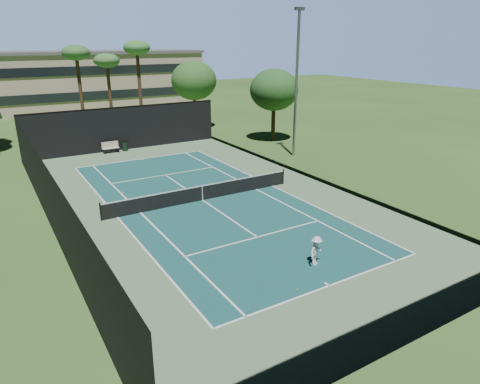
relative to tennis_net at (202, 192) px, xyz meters
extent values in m
plane|color=#305620|center=(0.00, 0.00, -0.56)|extent=(160.00, 160.00, 0.00)
cube|color=#597955|center=(0.00, 0.00, -0.55)|extent=(18.00, 32.00, 0.01)
cube|color=#184C4B|center=(0.00, 0.00, -0.55)|extent=(10.97, 23.77, 0.01)
cube|color=white|center=(0.00, -11.88, -0.54)|extent=(10.97, 0.10, 0.01)
cube|color=white|center=(0.00, 11.88, -0.54)|extent=(10.97, 0.10, 0.01)
cube|color=white|center=(0.00, -6.40, -0.54)|extent=(8.23, 0.10, 0.01)
cube|color=white|center=(0.00, 6.40, -0.54)|extent=(8.23, 0.10, 0.01)
cube|color=white|center=(-5.49, 0.00, -0.54)|extent=(0.10, 23.77, 0.01)
cube|color=white|center=(5.49, 0.00, -0.54)|extent=(0.10, 23.77, 0.01)
cube|color=white|center=(-4.12, 0.00, -0.54)|extent=(0.10, 23.77, 0.01)
cube|color=white|center=(4.12, 0.00, -0.54)|extent=(0.10, 23.77, 0.01)
cube|color=white|center=(0.00, 0.00, -0.54)|extent=(0.10, 12.80, 0.01)
cube|color=white|center=(0.00, -11.73, -0.54)|extent=(0.10, 0.30, 0.01)
cube|color=white|center=(0.00, 11.73, -0.54)|extent=(0.10, 0.30, 0.01)
cylinder|color=black|center=(-6.40, 0.00, -0.01)|extent=(0.10, 0.10, 1.10)
cylinder|color=black|center=(6.40, 0.00, -0.01)|extent=(0.10, 0.10, 1.10)
cube|color=black|center=(0.00, 0.00, -0.06)|extent=(12.80, 0.02, 0.92)
cube|color=white|center=(0.00, 0.00, 0.43)|extent=(12.80, 0.04, 0.07)
cube|color=white|center=(0.00, 0.00, -0.06)|extent=(0.05, 0.03, 0.92)
cube|color=black|center=(0.00, 16.00, 1.44)|extent=(18.00, 0.04, 4.00)
cube|color=black|center=(0.00, -16.00, 1.44)|extent=(18.00, 0.04, 4.00)
cube|color=black|center=(9.00, 0.00, 1.44)|extent=(0.04, 32.00, 4.00)
cube|color=black|center=(-9.00, 0.00, 1.44)|extent=(0.04, 32.00, 4.00)
cube|color=black|center=(0.00, 16.00, 3.44)|extent=(18.00, 0.06, 0.06)
imported|color=silver|center=(0.71, -10.17, 0.14)|extent=(1.04, 0.84, 1.40)
sphere|color=#BBCE2E|center=(-1.35, -11.44, -0.52)|extent=(0.07, 0.07, 0.07)
sphere|color=#CEE734|center=(-3.96, 4.06, -0.52)|extent=(0.07, 0.07, 0.07)
sphere|color=#BED630|center=(-0.46, 2.84, -0.52)|extent=(0.07, 0.07, 0.07)
sphere|color=#ACCD2E|center=(-5.65, 2.04, -0.52)|extent=(0.07, 0.07, 0.07)
cube|color=#BFB69E|center=(-1.65, 15.38, -0.11)|extent=(1.50, 0.45, 0.05)
cube|color=beige|center=(-1.65, 15.58, 0.19)|extent=(1.50, 0.06, 0.55)
cube|color=black|center=(-2.25, 15.38, -0.35)|extent=(0.06, 0.40, 0.42)
cube|color=black|center=(-1.05, 15.38, -0.35)|extent=(0.06, 0.40, 0.42)
cylinder|color=black|center=(-0.32, 15.53, -0.11)|extent=(0.52, 0.52, 0.90)
cylinder|color=black|center=(-0.32, 15.53, 0.36)|extent=(0.56, 0.56, 0.05)
cylinder|color=#49321F|center=(-2.00, 24.00, 3.72)|extent=(0.36, 0.36, 8.55)
ellipsoid|color=#31642D|center=(-2.00, 24.00, 7.99)|extent=(2.80, 2.80, 1.54)
cylinder|color=#4A3120|center=(1.50, 26.00, 3.27)|extent=(0.36, 0.36, 7.65)
ellipsoid|color=#396B30|center=(1.50, 26.00, 7.09)|extent=(2.80, 2.80, 1.54)
cylinder|color=#482F1F|center=(4.00, 23.00, 3.94)|extent=(0.36, 0.36, 9.00)
ellipsoid|color=#367233|center=(4.00, 23.00, 8.44)|extent=(2.80, 2.80, 1.54)
cylinder|color=#3E2C1A|center=(10.00, 22.00, 1.20)|extent=(0.40, 0.40, 3.52)
ellipsoid|color=#2B5922|center=(10.00, 22.00, 4.88)|extent=(5.12, 5.12, 4.35)
cylinder|color=#402C1B|center=(14.00, 12.00, 1.09)|extent=(0.40, 0.40, 3.30)
ellipsoid|color=#255521|center=(14.00, 12.00, 4.54)|extent=(4.80, 4.80, 4.08)
cube|color=#BDAB92|center=(0.00, 46.00, 3.44)|extent=(40.00, 12.00, 8.00)
cube|color=#59595B|center=(0.00, 46.00, 7.54)|extent=(40.50, 12.50, 0.40)
cube|color=black|center=(0.00, 39.95, 1.84)|extent=(38.00, 0.15, 1.20)
cube|color=black|center=(0.00, 39.95, 5.24)|extent=(38.00, 0.15, 1.20)
cylinder|color=#919599|center=(12.00, 6.00, 5.44)|extent=(0.24, 0.24, 12.00)
cube|color=gray|center=(12.00, 6.00, 11.54)|extent=(0.90, 0.25, 0.25)
camera|label=1|loc=(-11.22, -23.23, 9.11)|focal=32.00mm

